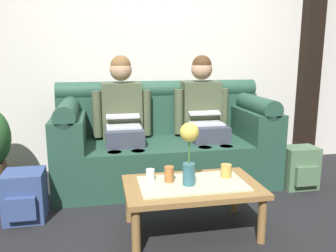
{
  "coord_description": "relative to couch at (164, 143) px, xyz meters",
  "views": [
    {
      "loc": [
        -0.6,
        -2.08,
        1.23
      ],
      "look_at": [
        -0.02,
        0.86,
        0.61
      ],
      "focal_mm": 37.15,
      "sensor_mm": 36.0,
      "label": 1
    }
  ],
  "objects": [
    {
      "name": "ground_plane",
      "position": [
        0.0,
        -1.17,
        -0.37
      ],
      "size": [
        14.0,
        14.0,
        0.0
      ],
      "primitive_type": "plane",
      "color": "black"
    },
    {
      "name": "back_wall_patterned",
      "position": [
        0.0,
        0.53,
        1.08
      ],
      "size": [
        6.0,
        0.12,
        2.9
      ],
      "primitive_type": "cube",
      "color": "silver",
      "rests_on": "ground_plane"
    },
    {
      "name": "timber_pillar",
      "position": [
        1.77,
        0.41,
        1.08
      ],
      "size": [
        0.2,
        0.2,
        2.9
      ],
      "primitive_type": "cube",
      "color": "black",
      "rests_on": "ground_plane"
    },
    {
      "name": "couch",
      "position": [
        0.0,
        0.0,
        0.0
      ],
      "size": [
        2.05,
        0.88,
        0.96
      ],
      "color": "#234738",
      "rests_on": "ground_plane"
    },
    {
      "name": "person_left",
      "position": [
        -0.4,
        -0.0,
        0.28
      ],
      "size": [
        0.56,
        0.67,
        1.22
      ],
      "color": "#383D4C",
      "rests_on": "ground_plane"
    },
    {
      "name": "person_right",
      "position": [
        0.4,
        -0.0,
        0.28
      ],
      "size": [
        0.56,
        0.67,
        1.22
      ],
      "color": "#383D4C",
      "rests_on": "ground_plane"
    },
    {
      "name": "coffee_table",
      "position": [
        0.0,
        -1.06,
        -0.06
      ],
      "size": [
        0.93,
        0.57,
        0.36
      ],
      "color": "olive",
      "rests_on": "ground_plane"
    },
    {
      "name": "flower_vase",
      "position": [
        -0.03,
        -1.09,
        0.26
      ],
      "size": [
        0.13,
        0.13,
        0.43
      ],
      "color": "#336672",
      "rests_on": "coffee_table"
    },
    {
      "name": "cup_near_left",
      "position": [
        0.27,
        -1.0,
        0.04
      ],
      "size": [
        0.08,
        0.08,
        0.09
      ],
      "primitive_type": "cylinder",
      "color": "gold",
      "rests_on": "coffee_table"
    },
    {
      "name": "cup_near_right",
      "position": [
        -0.15,
        -1.01,
        0.04
      ],
      "size": [
        0.07,
        0.07,
        0.11
      ],
      "primitive_type": "cylinder",
      "color": "#B26633",
      "rests_on": "coffee_table"
    },
    {
      "name": "cup_far_center",
      "position": [
        -0.28,
        -0.96,
        0.03
      ],
      "size": [
        0.06,
        0.06,
        0.08
      ],
      "primitive_type": "cylinder",
      "color": "silver",
      "rests_on": "coffee_table"
    },
    {
      "name": "backpack_right",
      "position": [
        1.2,
        -0.46,
        -0.18
      ],
      "size": [
        0.31,
        0.26,
        0.39
      ],
      "color": "#4C6B4C",
      "rests_on": "ground_plane"
    },
    {
      "name": "backpack_left",
      "position": [
        -1.18,
        -0.64,
        -0.19
      ],
      "size": [
        0.29,
        0.32,
        0.38
      ],
      "color": "#33477A",
      "rests_on": "ground_plane"
    }
  ]
}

